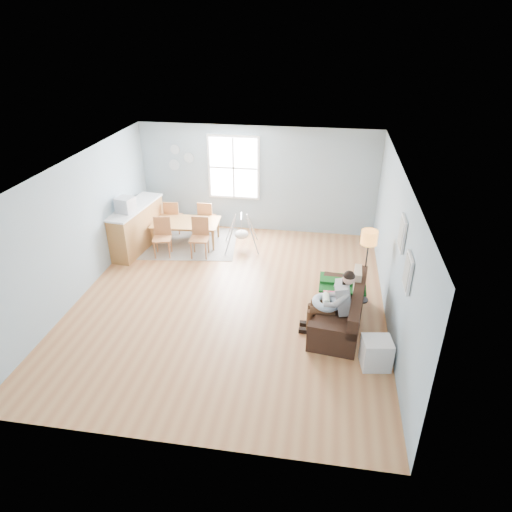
% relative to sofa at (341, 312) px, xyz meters
% --- Properties ---
extents(room, '(8.40, 9.40, 3.90)m').
position_rel_sofa_xyz_m(room, '(-2.16, 0.47, 2.15)').
color(room, '#AE693D').
extents(window, '(1.32, 0.08, 1.62)m').
position_rel_sofa_xyz_m(window, '(-2.76, 3.93, 1.38)').
color(window, white).
rests_on(window, room).
extents(pictures, '(0.05, 1.34, 0.74)m').
position_rel_sofa_xyz_m(pictures, '(0.81, -0.58, 1.58)').
color(pictures, white).
rests_on(pictures, room).
extents(wall_plates, '(0.67, 0.02, 0.66)m').
position_rel_sofa_xyz_m(wall_plates, '(-4.16, 3.94, 1.56)').
color(wall_plates, '#91A4AE').
rests_on(wall_plates, room).
extents(sofa, '(1.05, 1.98, 0.77)m').
position_rel_sofa_xyz_m(sofa, '(0.00, 0.00, 0.00)').
color(sofa, black).
rests_on(sofa, room).
extents(green_throw, '(0.88, 0.74, 0.04)m').
position_rel_sofa_xyz_m(green_throw, '(0.01, 0.64, 0.22)').
color(green_throw, '#145922').
rests_on(green_throw, sofa).
extents(beige_pillow, '(0.14, 0.45, 0.44)m').
position_rel_sofa_xyz_m(beige_pillow, '(0.26, 0.47, 0.42)').
color(beige_pillow, '#C4B596').
rests_on(beige_pillow, sofa).
extents(father, '(0.90, 0.41, 1.27)m').
position_rel_sofa_xyz_m(father, '(-0.15, -0.26, 0.40)').
color(father, gray).
rests_on(father, sofa).
extents(nursing_pillow, '(0.58, 0.57, 0.20)m').
position_rel_sofa_xyz_m(nursing_pillow, '(-0.30, -0.23, 0.32)').
color(nursing_pillow, silver).
rests_on(nursing_pillow, father).
extents(infant, '(0.13, 0.35, 0.13)m').
position_rel_sofa_xyz_m(infant, '(-0.29, -0.20, 0.40)').
color(infant, silver).
rests_on(infant, nursing_pillow).
extents(toddler, '(0.50, 0.24, 0.78)m').
position_rel_sofa_xyz_m(toddler, '(-0.05, 0.19, 0.38)').
color(toddler, silver).
rests_on(toddler, sofa).
extents(floor_lamp, '(0.31, 0.31, 1.52)m').
position_rel_sofa_xyz_m(floor_lamp, '(0.42, 0.87, 0.98)').
color(floor_lamp, black).
rests_on(floor_lamp, room).
extents(storage_cube, '(0.51, 0.47, 0.50)m').
position_rel_sofa_xyz_m(storage_cube, '(0.54, -1.05, -0.02)').
color(storage_cube, white).
rests_on(storage_cube, room).
extents(rug, '(2.62, 2.12, 0.01)m').
position_rel_sofa_xyz_m(rug, '(-3.76, 2.82, -0.27)').
color(rug, gray).
rests_on(rug, room).
extents(dining_table, '(1.69, 1.02, 0.57)m').
position_rel_sofa_xyz_m(dining_table, '(-3.76, 2.82, 0.01)').
color(dining_table, olive).
rests_on(dining_table, rug).
extents(chair_sw, '(0.49, 0.49, 0.91)m').
position_rel_sofa_xyz_m(chair_sw, '(-4.12, 2.18, 0.25)').
color(chair_sw, '#A16537').
rests_on(chair_sw, rug).
extents(chair_se, '(0.45, 0.45, 0.93)m').
position_rel_sofa_xyz_m(chair_se, '(-3.25, 2.29, 0.26)').
color(chair_se, '#A16537').
rests_on(chair_se, rug).
extents(chair_nw, '(0.44, 0.44, 0.89)m').
position_rel_sofa_xyz_m(chair_nw, '(-4.26, 3.36, 0.23)').
color(chair_nw, '#A16537').
rests_on(chair_nw, rug).
extents(chair_ne, '(0.40, 0.40, 0.88)m').
position_rel_sofa_xyz_m(chair_ne, '(-3.41, 3.47, 0.22)').
color(chair_ne, '#A16537').
rests_on(chair_ne, rug).
extents(counter, '(0.77, 1.97, 1.07)m').
position_rel_sofa_xyz_m(counter, '(-4.86, 2.43, 0.27)').
color(counter, olive).
rests_on(counter, room).
extents(monitor, '(0.43, 0.42, 0.34)m').
position_rel_sofa_xyz_m(monitor, '(-4.88, 2.07, 0.97)').
color(monitor, '#B8B7BC').
rests_on(monitor, counter).
extents(baby_swing, '(0.96, 0.97, 0.84)m').
position_rel_sofa_xyz_m(baby_swing, '(-2.36, 2.79, 0.11)').
color(baby_swing, '#B8B7BC').
rests_on(baby_swing, room).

